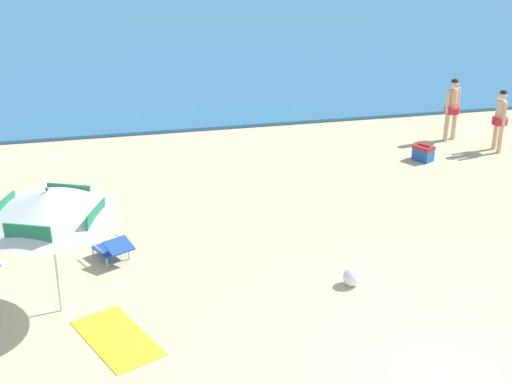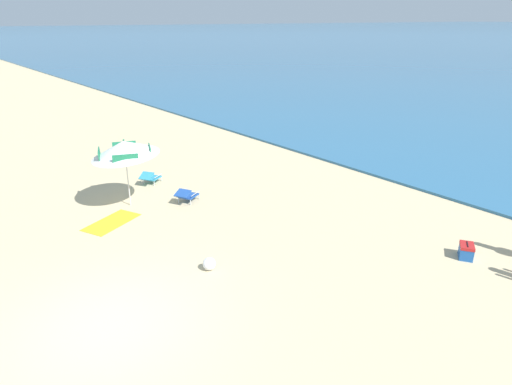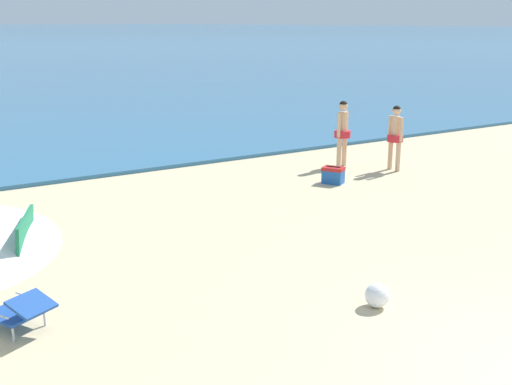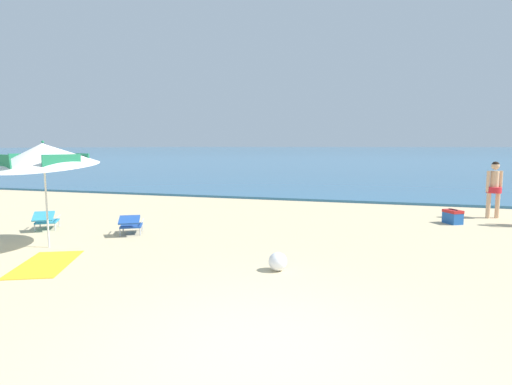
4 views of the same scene
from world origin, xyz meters
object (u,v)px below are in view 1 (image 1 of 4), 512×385
(beach_umbrella_striped_main, at_px, (49,205))
(person_standing_beside, at_px, (453,105))
(lounge_chair_under_umbrella, at_px, (113,248))
(cooler_box, at_px, (423,153))
(beach_towel, at_px, (117,338))
(beach_ball, at_px, (352,277))
(person_standing_near_shore, at_px, (500,116))

(beach_umbrella_striped_main, bearing_deg, person_standing_beside, 32.92)
(lounge_chair_under_umbrella, relative_size, cooler_box, 1.67)
(lounge_chair_under_umbrella, distance_m, beach_towel, 2.74)
(beach_ball, xyz_separation_m, beach_towel, (-4.34, -0.83, -0.16))
(person_standing_near_shore, bearing_deg, beach_ball, -135.75)
(person_standing_beside, relative_size, cooler_box, 2.92)
(beach_umbrella_striped_main, xyz_separation_m, person_standing_beside, (10.50, 6.80, -1.02))
(beach_umbrella_striped_main, relative_size, person_standing_near_shore, 1.53)
(cooler_box, bearing_deg, person_standing_beside, 44.21)
(person_standing_near_shore, distance_m, beach_ball, 8.56)
(beach_umbrella_striped_main, bearing_deg, person_standing_near_shore, 26.69)
(beach_umbrella_striped_main, xyz_separation_m, beach_ball, (5.26, -0.24, -1.87))
(beach_umbrella_striped_main, distance_m, beach_towel, 2.47)
(person_standing_beside, bearing_deg, beach_ball, -126.70)
(lounge_chair_under_umbrella, distance_m, beach_ball, 4.67)
(beach_umbrella_striped_main, height_order, person_standing_beside, beach_umbrella_striped_main)
(beach_umbrella_striped_main, distance_m, lounge_chair_under_umbrella, 2.62)
(beach_umbrella_striped_main, bearing_deg, lounge_chair_under_umbrella, 59.24)
(beach_ball, distance_m, beach_towel, 4.42)
(person_standing_beside, height_order, cooler_box, person_standing_beside)
(beach_umbrella_striped_main, bearing_deg, beach_ball, -2.57)
(lounge_chair_under_umbrella, bearing_deg, cooler_box, 25.06)
(beach_ball, height_order, beach_towel, beach_ball)
(person_standing_near_shore, distance_m, beach_towel, 12.49)
(person_standing_beside, bearing_deg, beach_towel, -140.64)
(beach_umbrella_striped_main, height_order, beach_ball, beach_umbrella_striped_main)
(lounge_chair_under_umbrella, height_order, person_standing_near_shore, person_standing_near_shore)
(person_standing_near_shore, height_order, beach_towel, person_standing_near_shore)
(beach_umbrella_striped_main, distance_m, person_standing_beside, 12.55)
(cooler_box, distance_m, beach_ball, 6.90)
(lounge_chair_under_umbrella, height_order, cooler_box, lounge_chair_under_umbrella)
(beach_umbrella_striped_main, relative_size, person_standing_beside, 1.47)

